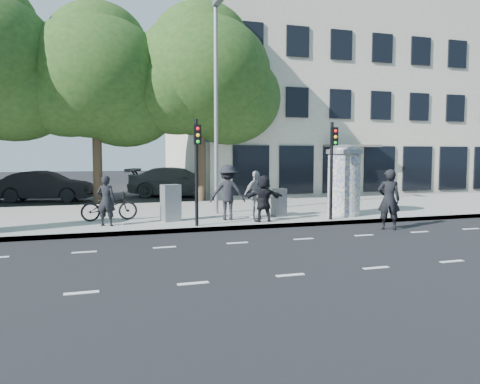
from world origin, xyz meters
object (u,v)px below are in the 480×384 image
object	(u,v)px
ped_b	(106,201)
cabinet_left	(171,203)
bicycle	(109,206)
man_road	(389,199)
car_right	(178,182)
ped_e	(257,195)
traffic_pole_near	(197,161)
ad_column_right	(344,178)
ped_d	(228,192)
cabinet_right	(279,202)
street_lamp	(216,92)
traffic_pole_far	(332,160)
ped_f	(263,198)
car_mid	(45,186)

from	to	relation	value
ped_b	cabinet_left	xyz separation A→B (m)	(2.13, 0.43, -0.18)
bicycle	cabinet_left	distance (m)	2.16
man_road	car_right	size ratio (longest dim) A/B	0.34
ped_b	ped_e	size ratio (longest dim) A/B	0.95
traffic_pole_near	car_right	distance (m)	12.35
ped_b	cabinet_left	distance (m)	2.18
ped_e	traffic_pole_near	bearing A→B (deg)	14.22
ad_column_right	cabinet_left	xyz separation A→B (m)	(-6.42, 0.43, -0.76)
traffic_pole_near	ped_d	xyz separation A→B (m)	(1.33, 1.09, -1.12)
ped_b	cabinet_right	size ratio (longest dim) A/B	1.58
ped_b	cabinet_left	size ratio (longest dim) A/B	1.29
ped_e	car_right	world-z (taller)	ped_e
street_lamp	ped_d	size ratio (longest dim) A/B	4.17
traffic_pole_far	ped_f	world-z (taller)	traffic_pole_far
ped_d	cabinet_left	size ratio (longest dim) A/B	1.53
ad_column_right	ped_f	size ratio (longest dim) A/B	1.66
ad_column_right	ped_b	size ratio (longest dim) A/B	1.63
ad_column_right	man_road	size ratio (longest dim) A/B	1.35
car_mid	bicycle	bearing A→B (deg)	-148.07
traffic_pole_far	street_lamp	bearing A→B (deg)	140.12
cabinet_right	car_mid	bearing A→B (deg)	121.01
ad_column_right	ped_e	bearing A→B (deg)	178.26
ped_f	cabinet_left	world-z (taller)	ped_f
car_mid	car_right	distance (m)	7.09
cabinet_left	car_right	size ratio (longest dim) A/B	0.22
bicycle	cabinet_right	size ratio (longest dim) A/B	1.85
man_road	ad_column_right	bearing A→B (deg)	-59.79
ped_f	man_road	distance (m)	4.09
traffic_pole_far	car_mid	distance (m)	15.52
man_road	cabinet_left	size ratio (longest dim) A/B	1.56
ped_d	cabinet_right	world-z (taller)	ped_d
ped_d	ped_f	size ratio (longest dim) A/B	1.20
traffic_pole_near	cabinet_right	size ratio (longest dim) A/B	3.31
street_lamp	cabinet_right	world-z (taller)	street_lamp
bicycle	cabinet_right	world-z (taller)	cabinet_right
ped_d	man_road	xyz separation A→B (m)	(4.63, -2.74, -0.13)
traffic_pole_far	ped_f	bearing A→B (deg)	173.34
ped_b	cabinet_left	world-z (taller)	ped_b
man_road	car_right	bearing A→B (deg)	-45.79
traffic_pole_far	street_lamp	xyz separation A→B (m)	(-3.40, 2.84, 2.56)
ped_e	car_right	distance (m)	11.19
man_road	ped_f	bearing A→B (deg)	-1.67
traffic_pole_far	man_road	distance (m)	2.38
traffic_pole_near	cabinet_right	bearing A→B (deg)	22.23
traffic_pole_near	ped_f	distance (m)	2.70
ped_d	car_mid	world-z (taller)	ped_d
traffic_pole_near	cabinet_right	xyz separation A→B (m)	(3.38, 1.38, -1.57)
traffic_pole_near	street_lamp	size ratio (longest dim) A/B	0.42
ad_column_right	cabinet_right	xyz separation A→B (m)	(-2.42, 0.48, -0.87)
ad_column_right	ped_e	distance (m)	3.47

